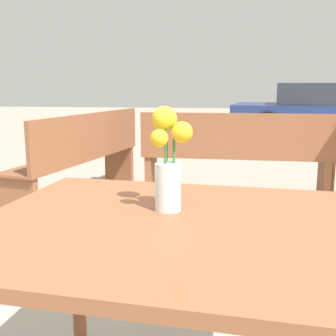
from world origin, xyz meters
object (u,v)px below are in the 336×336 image
table_front (163,259)px  flower_vase (168,165)px  bench_near (235,154)px  parked_car (331,112)px  bench_middle (85,154)px

table_front → flower_vase: flower_vase is taller
flower_vase → bench_near: (0.24, 2.80, -0.41)m
table_front → parked_car: (2.25, 8.06, -0.10)m
flower_vase → bench_near: flower_vase is taller
bench_near → bench_middle: bearing=-170.0°
bench_middle → parked_car: 6.38m
table_front → flower_vase: (0.00, 0.10, 0.23)m
table_front → bench_near: 2.92m
bench_near → bench_middle: size_ratio=0.94×
bench_near → parked_car: (2.02, 5.16, 0.08)m
flower_vase → parked_car: (2.25, 7.96, -0.33)m
flower_vase → bench_near: size_ratio=0.16×
table_front → bench_middle: size_ratio=0.55×
flower_vase → bench_middle: flower_vase is taller
flower_vase → parked_car: parked_car is taller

